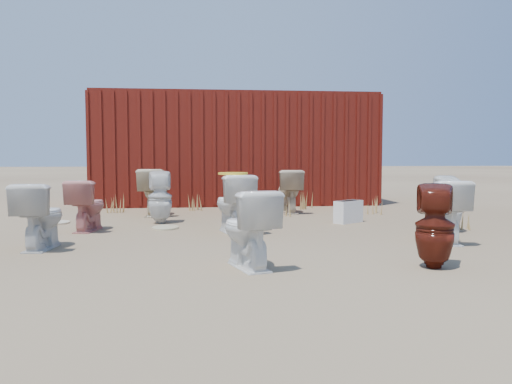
{
  "coord_description": "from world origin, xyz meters",
  "views": [
    {
      "loc": [
        -0.71,
        -6.23,
        1.03
      ],
      "look_at": [
        0.0,
        0.6,
        0.55
      ],
      "focal_mm": 35.0,
      "sensor_mm": 36.0,
      "label": 1
    }
  ],
  "objects": [
    {
      "name": "ground",
      "position": [
        0.0,
        0.0,
        0.0
      ],
      "size": [
        100.0,
        100.0,
        0.0
      ],
      "primitive_type": "plane",
      "color": "brown",
      "rests_on": "ground"
    },
    {
      "name": "shipping_container",
      "position": [
        0.0,
        5.2,
        1.2
      ],
      "size": [
        6.0,
        2.4,
        2.4
      ],
      "primitive_type": "cube",
      "color": "#4C110C",
      "rests_on": "ground"
    },
    {
      "name": "toilet_front_a",
      "position": [
        -2.54,
        -0.46,
        0.37
      ],
      "size": [
        0.47,
        0.76,
        0.74
      ],
      "primitive_type": "imported",
      "rotation": [
        0.0,
        0.0,
        3.06
      ],
      "color": "silver",
      "rests_on": "ground"
    },
    {
      "name": "toilet_front_pink",
      "position": [
        -2.34,
        0.91,
        0.36
      ],
      "size": [
        0.51,
        0.76,
        0.72
      ],
      "primitive_type": "imported",
      "rotation": [
        0.0,
        0.0,
        2.97
      ],
      "color": "tan",
      "rests_on": "ground"
    },
    {
      "name": "toilet_front_c",
      "position": [
        -0.31,
        -1.65,
        0.37
      ],
      "size": [
        0.6,
        0.81,
        0.73
      ],
      "primitive_type": "imported",
      "rotation": [
        0.0,
        0.0,
        3.44
      ],
      "color": "white",
      "rests_on": "ground"
    },
    {
      "name": "toilet_front_maroon",
      "position": [
        1.41,
        -1.85,
        0.39
      ],
      "size": [
        0.47,
        0.47,
        0.78
      ],
      "primitive_type": "imported",
      "rotation": [
        0.0,
        0.0,
        2.73
      ],
      "color": "#56190E",
      "rests_on": "ground"
    },
    {
      "name": "toilet_front_e",
      "position": [
        2.14,
        -0.54,
        0.38
      ],
      "size": [
        0.46,
        0.76,
        0.76
      ],
      "primitive_type": "imported",
      "rotation": [
        0.0,
        0.0,
        3.09
      ],
      "color": "white",
      "rests_on": "ground"
    },
    {
      "name": "toilet_back_a",
      "position": [
        -1.4,
        1.6,
        0.41
      ],
      "size": [
        0.4,
        0.41,
        0.81
      ],
      "primitive_type": "imported",
      "rotation": [
        0.0,
        0.0,
        3.23
      ],
      "color": "white",
      "rests_on": "ground"
    },
    {
      "name": "toilet_back_beige_left",
      "position": [
        -1.59,
        2.68,
        0.41
      ],
      "size": [
        0.54,
        0.85,
        0.83
      ],
      "primitive_type": "imported",
      "rotation": [
        0.0,
        0.0,
        3.05
      ],
      "color": "beige",
      "rests_on": "ground"
    },
    {
      "name": "toilet_back_beige_right",
      "position": [
        0.85,
        2.86,
        0.4
      ],
      "size": [
        0.45,
        0.79,
        0.8
      ],
      "primitive_type": "imported",
      "rotation": [
        0.0,
        0.0,
        3.14
      ],
      "color": "#CAB393",
      "rests_on": "ground"
    },
    {
      "name": "toilet_back_yellowlid",
      "position": [
        -0.32,
        0.5,
        0.4
      ],
      "size": [
        0.62,
        0.87,
        0.8
      ],
      "primitive_type": "imported",
      "rotation": [
        0.0,
        0.0,
        3.39
      ],
      "color": "white",
      "rests_on": "ground"
    },
    {
      "name": "toilet_back_e",
      "position": [
        2.64,
        0.27,
        0.39
      ],
      "size": [
        0.37,
        0.38,
        0.78
      ],
      "primitive_type": "imported",
      "rotation": [
        0.0,
        0.0,
        3.09
      ],
      "color": "white",
      "rests_on": "ground"
    },
    {
      "name": "yellow_lid",
      "position": [
        -0.32,
        0.5,
        0.81
      ],
      "size": [
        0.4,
        0.51,
        0.02
      ],
      "primitive_type": "ellipsoid",
      "color": "yellow",
      "rests_on": "toilet_back_yellowlid"
    },
    {
      "name": "loose_tank",
      "position": [
        1.54,
        1.37,
        0.17
      ],
      "size": [
        0.52,
        0.46,
        0.35
      ],
      "primitive_type": "cube",
      "rotation": [
        0.0,
        0.0,
        0.63
      ],
      "color": "white",
      "rests_on": "ground"
    },
    {
      "name": "loose_lid_near",
      "position": [
        -1.28,
        1.03,
        0.01
      ],
      "size": [
        0.41,
        0.52,
        0.02
      ],
      "primitive_type": "ellipsoid",
      "rotation": [
        0.0,
        0.0,
        -0.07
      ],
      "color": "#BBB287",
      "rests_on": "ground"
    },
    {
      "name": "loose_lid_far",
      "position": [
        -2.99,
        1.78,
        0.01
      ],
      "size": [
        0.45,
        0.53,
        0.02
      ],
      "primitive_type": "ellipsoid",
      "rotation": [
        0.0,
        0.0,
        0.22
      ],
      "color": "beige",
      "rests_on": "ground"
    },
    {
      "name": "weed_clump_a",
      "position": [
        -2.38,
        3.29,
        0.16
      ],
      "size": [
        0.36,
        0.36,
        0.32
      ],
      "primitive_type": "cone",
      "color": "olive",
      "rests_on": "ground"
    },
    {
      "name": "weed_clump_b",
      "position": [
        0.61,
        2.2,
        0.15
      ],
      "size": [
        0.32,
        0.32,
        0.29
      ],
      "primitive_type": "cone",
      "color": "olive",
      "rests_on": "ground"
    },
    {
      "name": "weed_clump_c",
      "position": [
        2.37,
        2.55,
        0.15
      ],
      "size": [
        0.36,
        0.36,
        0.3
      ],
      "primitive_type": "cone",
      "color": "olive",
      "rests_on": "ground"
    },
    {
      "name": "weed_clump_d",
      "position": [
        -0.88,
        3.5,
        0.15
      ],
      "size": [
        0.3,
        0.3,
        0.3
      ],
      "primitive_type": "cone",
      "color": "olive",
      "rests_on": "ground"
    },
    {
      "name": "weed_clump_e",
      "position": [
        1.32,
        3.5,
        0.17
      ],
      "size": [
        0.34,
        0.34,
        0.34
      ],
      "primitive_type": "cone",
      "color": "olive",
      "rests_on": "ground"
    },
    {
      "name": "weed_clump_f",
      "position": [
        2.96,
        0.48,
        0.12
      ],
      "size": [
        0.28,
        0.28,
        0.24
      ],
      "primitive_type": "cone",
      "color": "olive",
      "rests_on": "ground"
    }
  ]
}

